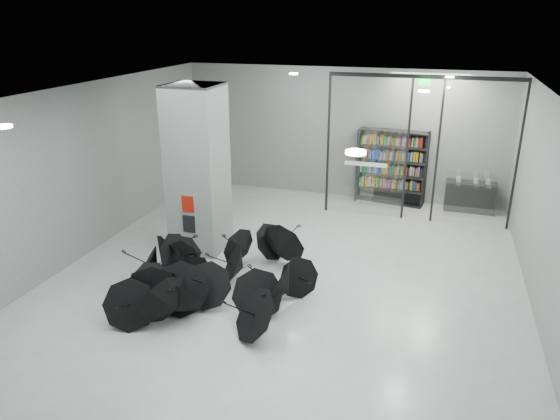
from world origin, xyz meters
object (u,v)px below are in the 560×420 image
(bookshelf, at_px, (391,167))
(umbrella_cluster, at_px, (206,281))
(column, at_px, (198,170))
(shop_counter, at_px, (470,197))

(bookshelf, xyz_separation_m, umbrella_cluster, (-2.98, -6.93, -0.81))
(column, xyz_separation_m, shop_counter, (6.45, 4.70, -1.57))
(column, relative_size, bookshelf, 1.77)
(shop_counter, bearing_deg, bookshelf, 179.89)
(bookshelf, bearing_deg, umbrella_cluster, -103.75)
(column, relative_size, umbrella_cluster, 0.86)
(bookshelf, distance_m, shop_counter, 2.44)
(column, bearing_deg, shop_counter, 36.05)
(shop_counter, distance_m, umbrella_cluster, 8.69)
(column, distance_m, umbrella_cluster, 2.98)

